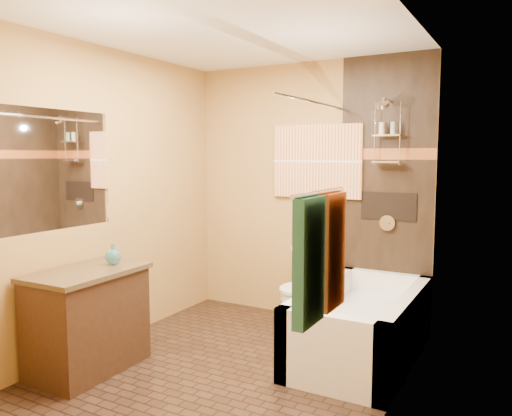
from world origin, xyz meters
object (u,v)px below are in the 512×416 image
Objects in this scene: toilet at (305,287)px; vanity at (88,320)px; bathtub at (362,331)px; sunset_painting at (317,161)px.

toilet is 0.84× the size of vanity.
bathtub is 0.86m from toilet.
vanity reaches higher than bathtub.
toilet is at bearing -90.00° from sunset_painting.
sunset_painting reaches higher than bathtub.
sunset_painting is 1.22× the size of toilet.
vanity is at bearing -144.84° from bathtub.
toilet is at bearing 57.19° from vanity.
bathtub is at bearing -36.60° from toilet.
toilet reaches higher than bathtub.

